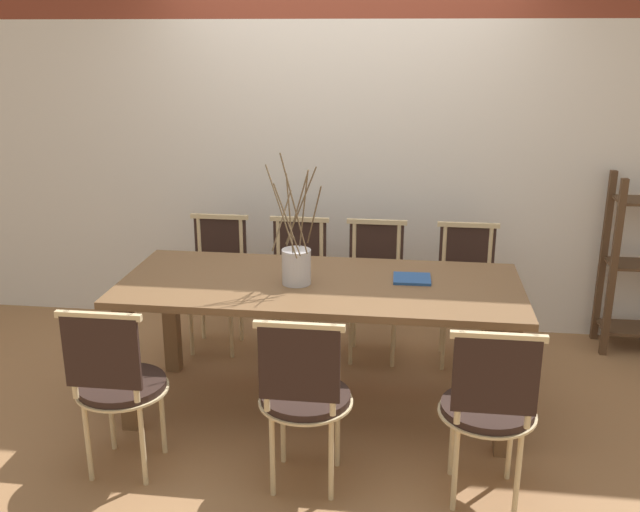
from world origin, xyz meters
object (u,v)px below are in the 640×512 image
Objects in this scene: dining_table at (320,300)px; vase_centerpiece at (296,264)px; chair_far_center at (374,284)px; book_stack at (412,279)px; chair_near_center at (489,405)px.

dining_table is 3.02× the size of vase_centerpiece.
book_stack is (0.24, -0.67, 0.28)m from chair_far_center.
dining_table is at bearing -169.40° from book_stack.
dining_table is at bearing 138.59° from chair_near_center.
chair_far_center reaches higher than book_stack.
vase_centerpiece is 0.65m from book_stack.
chair_far_center reaches higher than dining_table.
chair_near_center is (0.87, -0.76, -0.17)m from dining_table.
chair_far_center is at bearing 70.92° from dining_table.
chair_near_center is 0.97m from book_stack.
vase_centerpiece is 3.47× the size of book_stack.
dining_table is 2.44× the size of chair_near_center.
chair_near_center is 1.24× the size of vase_centerpiece.
chair_far_center is at bearing 109.80° from book_stack.
chair_near_center reaches higher than dining_table.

